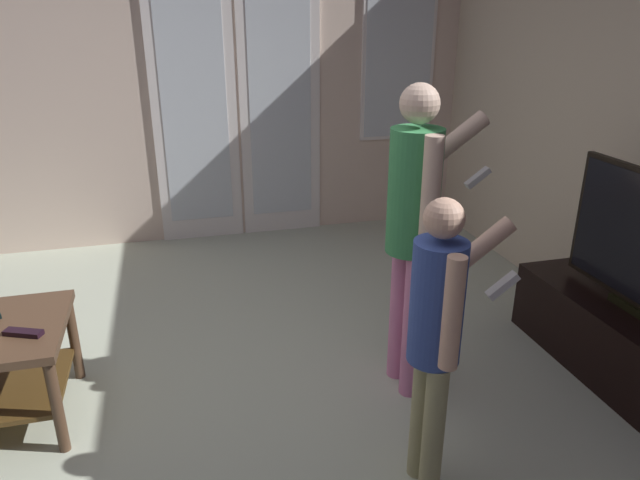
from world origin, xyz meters
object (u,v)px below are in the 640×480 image
object	(u,v)px
tv_stand	(634,351)
person_child	(438,326)
tv_remote_black	(23,333)
person_adult	(415,217)

from	to	relation	value
tv_stand	person_child	world-z (taller)	person_child
tv_remote_black	tv_stand	bearing A→B (deg)	15.57
person_child	tv_stand	bearing A→B (deg)	15.68
person_child	tv_remote_black	distance (m)	1.78
tv_stand	person_adult	distance (m)	1.37
person_adult	person_child	size ratio (longest dim) A/B	1.24
person_adult	tv_remote_black	distance (m)	1.83
person_adult	tv_remote_black	world-z (taller)	person_adult
tv_stand	tv_remote_black	distance (m)	2.94
tv_remote_black	person_adult	bearing A→B (deg)	20.35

